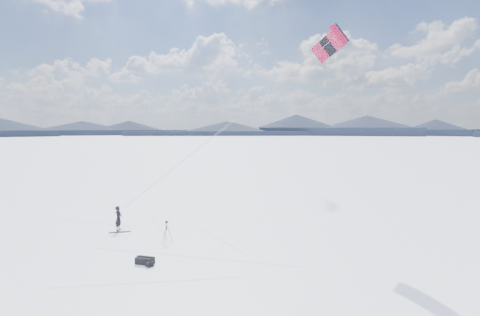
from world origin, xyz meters
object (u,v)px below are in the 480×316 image
at_px(snowboard, 120,232).
at_px(gear_bag_a, 145,260).
at_px(snowkiter, 119,230).
at_px(gear_bag_b, 148,263).
at_px(tripod, 167,228).

relative_size(snowboard, gear_bag_a, 1.43).
xyz_separation_m(snowkiter, gear_bag_b, (5.48, -4.26, 0.13)).
height_order(snowkiter, tripod, tripod).
bearing_deg(tripod, gear_bag_b, -89.02).
bearing_deg(gear_bag_a, tripod, 97.28).
distance_m(gear_bag_a, gear_bag_b, 0.29).
bearing_deg(snowboard, tripod, -43.55).
distance_m(tripod, gear_bag_a, 3.43).
relative_size(snowkiter, snowboard, 1.21).
distance_m(snowkiter, snowboard, 0.50).
relative_size(tripod, gear_bag_b, 1.81).
xyz_separation_m(snowboard, tripod, (4.00, -0.56, 0.83)).
bearing_deg(tripod, gear_bag_a, -92.76).
xyz_separation_m(snowkiter, snowboard, (0.37, -0.33, 0.02)).
bearing_deg(gear_bag_b, tripod, 137.21).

